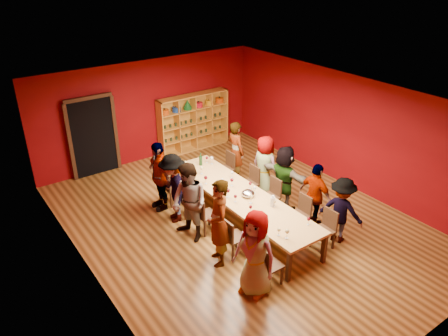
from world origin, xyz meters
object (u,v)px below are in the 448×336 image
Objects in this scene: person_left_4 at (159,176)px; spittoon_bowl at (248,194)px; chair_person_left_4 at (170,186)px; wine_bottle at (201,161)px; person_right_1 at (315,195)px; shelving_unit at (193,119)px; person_left_2 at (189,203)px; tasting_table at (241,196)px; person_left_0 at (255,253)px; person_right_3 at (265,166)px; chair_person_left_3 at (185,198)px; person_right_2 at (284,178)px; chair_person_left_0 at (267,264)px; chair_person_right_4 at (227,166)px; chair_person_right_2 at (272,194)px; chair_person_right_1 at (301,212)px; person_left_1 at (218,223)px; person_right_4 at (236,151)px; person_right_0 at (341,210)px; chair_person_left_2 at (204,213)px; chair_person_right_0 at (326,227)px; chair_person_right_3 at (251,181)px; chair_person_left_1 at (232,236)px; person_left_3 at (173,188)px.

spittoon_bowl is at bearing 37.51° from person_left_4.
person_left_4 reaches higher than spittoon_bowl.
wine_bottle reaches higher than chair_person_left_4.
shelving_unit is at bearing -2.86° from person_right_1.
person_left_4 is at bearing 169.77° from person_left_2.
tasting_table is 4.55m from shelving_unit.
person_left_0 reaches higher than person_right_3.
person_right_2 reaches higher than chair_person_left_3.
chair_person_left_0 and chair_person_right_4 have the same top height.
person_left_0 is 4.35m from chair_person_right_4.
person_right_2 is at bearing -0.00° from chair_person_right_2.
spittoon_bowl reaches higher than chair_person_right_1.
shelving_unit is at bearing 175.13° from person_left_1.
person_left_0 is at bearing 149.94° from person_right_4.
person_left_0 is at bearing 72.71° from person_right_0.
chair_person_left_2 is 1.83m from chair_person_right_2.
chair_person_left_3 is (-0.91, 1.00, -0.20)m from tasting_table.
shelving_unit is 4.67m from spittoon_bowl.
chair_person_right_0 is 2.55m from chair_person_right_3.
tasting_table is 2.96× the size of person_right_0.
chair_person_left_0 is at bearing 73.28° from person_right_0.
chair_person_right_0 is at bearing -26.54° from chair_person_left_1.
tasting_table is 5.06× the size of chair_person_left_1.
person_left_4 is at bearing -134.52° from shelving_unit.
chair_person_left_0 is 0.52× the size of person_right_4.
chair_person_left_2 reaches higher than tasting_table.
person_right_1 is at bearing -67.11° from chair_person_right_2.
chair_person_left_4 is (0.29, 3.68, -0.37)m from person_left_0.
person_left_4 is 1.98× the size of chair_person_right_1.
chair_person_left_1 is 0.57× the size of person_right_1.
person_left_3 is at bearing 2.53° from person_left_4.
person_right_2 is (2.48, -1.06, -0.02)m from person_left_3.
chair_person_right_3 is (-0.49, -3.57, -0.49)m from shelving_unit.
chair_person_left_4 is at bearing -176.67° from chair_person_right_4.
chair_person_left_3 is 0.54× the size of person_right_2.
person_left_1 reaches higher than person_left_2.
tasting_table is 5.06× the size of chair_person_right_2.
wine_bottle reaches higher than chair_person_right_3.
tasting_table is 1.29m from person_right_2.
chair_person_left_2 is at bearing 162.58° from spittoon_bowl.
person_left_2 is at bearing 75.54° from person_right_2.
chair_person_left_1 is 1.00× the size of chair_person_left_4.
person_right_4 reaches higher than chair_person_left_3.
chair_person_left_1 is 2.44m from person_right_0.
shelving_unit is 2.70× the size of chair_person_right_3.
chair_person_left_4 is at bearing 117.57° from chair_person_right_0.
chair_person_right_0 and chair_person_right_3 have the same top height.
person_left_0 is 1.14× the size of person_right_0.
chair_person_right_1 is (1.82, -2.06, 0.00)m from chair_person_left_3.
tasting_table is at bearing 118.90° from spittoon_bowl.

